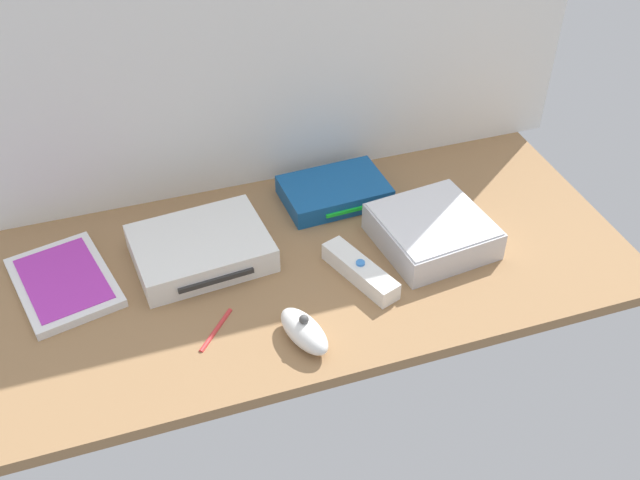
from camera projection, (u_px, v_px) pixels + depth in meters
The scene contains 9 objects.
ground_plane at pixel (320, 264), 121.93cm from camera, with size 100.00×48.00×2.00cm, color #936D47.
back_wall at pixel (271, 10), 118.55cm from camera, with size 110.00×1.20×64.00cm, color white.
game_console at pixel (201, 248), 119.92cm from camera, with size 22.35×17.91×4.40cm.
mini_computer at pixel (432, 231), 122.66cm from camera, with size 18.83×18.83×5.30cm.
game_case at pixel (64, 282), 115.98cm from camera, with size 17.57×21.60×1.56cm.
network_router at pixel (334, 191), 132.54cm from camera, with size 18.59×13.05×3.40cm.
remote_wand at pixel (360, 271), 116.83cm from camera, with size 8.39×15.15×3.40cm.
remote_nunchuk at pixel (304, 331), 106.39cm from camera, with size 7.18×10.86×5.10cm.
stylus_pen at pixel (216, 329), 109.02cm from camera, with size 0.70×0.70×9.00cm, color red.
Camera 1 is at (-28.78, -86.19, 80.39)cm, focal length 42.11 mm.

